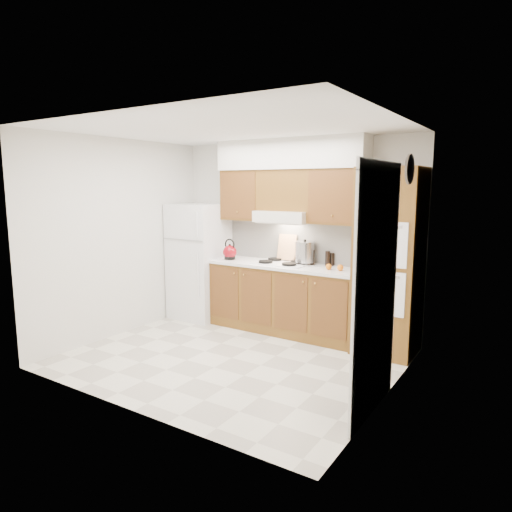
{
  "coord_description": "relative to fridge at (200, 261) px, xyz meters",
  "views": [
    {
      "loc": [
        2.97,
        -4.11,
        2.0
      ],
      "look_at": [
        0.05,
        0.45,
        1.15
      ],
      "focal_mm": 32.0,
      "sensor_mm": 36.0,
      "label": 1
    }
  ],
  "objects": [
    {
      "name": "soffit",
      "position": [
        1.43,
        0.18,
        1.54
      ],
      "size": [
        2.13,
        0.36,
        0.4
      ],
      "primitive_type": "cube",
      "color": "silver",
      "rests_on": "wall_back"
    },
    {
      "name": "upper_cab_over_hood",
      "position": [
        1.38,
        0.19,
        1.06
      ],
      "size": [
        0.75,
        0.33,
        0.55
      ],
      "primitive_type": "cube",
      "color": "brown",
      "rests_on": "range_hood"
    },
    {
      "name": "stock_pot",
      "position": [
        1.66,
        0.19,
        0.25
      ],
      "size": [
        0.29,
        0.29,
        0.27
      ],
      "primitive_type": "cylinder",
      "rotation": [
        0.0,
        0.0,
        0.12
      ],
      "color": "#AAAAAE",
      "rests_on": "cooktop"
    },
    {
      "name": "floor",
      "position": [
        1.41,
        -1.14,
        -0.86
      ],
      "size": [
        3.6,
        3.6,
        0.0
      ],
      "primitive_type": "plane",
      "color": "beige",
      "rests_on": "ground"
    },
    {
      "name": "oven_cabinet",
      "position": [
        2.85,
        0.03,
        0.24
      ],
      "size": [
        0.7,
        0.65,
        2.2
      ],
      "primitive_type": "cube",
      "color": "brown",
      "rests_on": "floor"
    },
    {
      "name": "upper_cab_right",
      "position": [
        2.12,
        0.19,
        0.99
      ],
      "size": [
        0.73,
        0.33,
        0.7
      ],
      "primitive_type": "cube",
      "color": "brown",
      "rests_on": "wall_back"
    },
    {
      "name": "wall_clock",
      "position": [
        3.19,
        -0.59,
        1.29
      ],
      "size": [
        0.02,
        0.3,
        0.3
      ],
      "primitive_type": "cylinder",
      "rotation": [
        0.0,
        1.57,
        0.0
      ],
      "color": "#3F3833",
      "rests_on": "wall_right"
    },
    {
      "name": "cutting_board",
      "position": [
        1.35,
        0.27,
        0.28
      ],
      "size": [
        0.27,
        0.1,
        0.36
      ],
      "primitive_type": "cube",
      "rotation": [
        -0.21,
        0.0,
        0.02
      ],
      "color": "tan",
      "rests_on": "countertop"
    },
    {
      "name": "upper_cab_left",
      "position": [
        0.69,
        0.19,
        0.99
      ],
      "size": [
        0.63,
        0.33,
        0.7
      ],
      "primitive_type": "cube",
      "color": "brown",
      "rests_on": "wall_back"
    },
    {
      "name": "wall_back",
      "position": [
        1.41,
        0.36,
        0.44
      ],
      "size": [
        3.6,
        0.02,
        2.6
      ],
      "primitive_type": "cube",
      "color": "silver",
      "rests_on": "floor"
    },
    {
      "name": "condiment_b",
      "position": [
        1.97,
        0.25,
        0.18
      ],
      "size": [
        0.08,
        0.08,
        0.2
      ],
      "primitive_type": "cylinder",
      "rotation": [
        0.0,
        0.0,
        0.38
      ],
      "color": "black",
      "rests_on": "countertop"
    },
    {
      "name": "kettle",
      "position": [
        0.59,
        -0.04,
        0.19
      ],
      "size": [
        0.2,
        0.2,
        0.2
      ],
      "primitive_type": "sphere",
      "rotation": [
        0.0,
        0.0,
        -0.02
      ],
      "color": "maroon",
      "rests_on": "countertop"
    },
    {
      "name": "backsplash",
      "position": [
        1.43,
        0.34,
        0.36
      ],
      "size": [
        2.11,
        0.03,
        0.56
      ],
      "primitive_type": "cube",
      "color": "white",
      "rests_on": "countertop"
    },
    {
      "name": "fridge",
      "position": [
        0.0,
        0.0,
        0.0
      ],
      "size": [
        0.75,
        0.72,
        1.72
      ],
      "primitive_type": "cube",
      "color": "white",
      "rests_on": "floor"
    },
    {
      "name": "wall_right",
      "position": [
        3.21,
        -1.14,
        0.44
      ],
      "size": [
        0.02,
        3.0,
        2.6
      ],
      "primitive_type": "cube",
      "color": "silver",
      "rests_on": "floor"
    },
    {
      "name": "base_cabinets",
      "position": [
        1.43,
        0.06,
        -0.41
      ],
      "size": [
        2.11,
        0.6,
        0.9
      ],
      "primitive_type": "cube",
      "color": "brown",
      "rests_on": "floor"
    },
    {
      "name": "ceiling",
      "position": [
        1.41,
        -1.14,
        1.74
      ],
      "size": [
        3.6,
        3.6,
        0.0
      ],
      "primitive_type": "plane",
      "color": "white",
      "rests_on": "wall_back"
    },
    {
      "name": "orange_far",
      "position": [
        2.1,
        -0.01,
        0.12
      ],
      "size": [
        0.08,
        0.08,
        0.08
      ],
      "primitive_type": "sphere",
      "rotation": [
        0.0,
        0.0,
        0.01
      ],
      "color": "#D55A0B",
      "rests_on": "countertop"
    },
    {
      "name": "wall_left",
      "position": [
        -0.4,
        -1.14,
        0.44
      ],
      "size": [
        0.02,
        3.0,
        2.6
      ],
      "primitive_type": "cube",
      "color": "silver",
      "rests_on": "floor"
    },
    {
      "name": "condiment_c",
      "position": [
        2.01,
        0.31,
        0.16
      ],
      "size": [
        0.08,
        0.08,
        0.17
      ],
      "primitive_type": "cylinder",
      "rotation": [
        0.0,
        0.0,
        -0.42
      ],
      "color": "black",
      "rests_on": "countertop"
    },
    {
      "name": "countertop",
      "position": [
        1.43,
        0.05,
        0.06
      ],
      "size": [
        2.13,
        0.62,
        0.04
      ],
      "primitive_type": "cube",
      "color": "white",
      "rests_on": "base_cabinets"
    },
    {
      "name": "doorway",
      "position": [
        3.19,
        -1.49,
        0.19
      ],
      "size": [
        0.02,
        0.9,
        2.1
      ],
      "primitive_type": "cube",
      "color": "black",
      "rests_on": "floor"
    },
    {
      "name": "orange_near",
      "position": [
        2.26,
        -0.0,
        0.12
      ],
      "size": [
        0.09,
        0.09,
        0.08
      ],
      "primitive_type": "sphere",
      "rotation": [
        0.0,
        0.0,
        0.18
      ],
      "color": "orange",
      "rests_on": "countertop"
    },
    {
      "name": "condiment_a",
      "position": [
        1.77,
        0.21,
        0.18
      ],
      "size": [
        0.07,
        0.07,
        0.2
      ],
      "primitive_type": "cylinder",
      "rotation": [
        0.0,
        0.0,
        -0.31
      ],
      "color": "black",
      "rests_on": "countertop"
    },
    {
      "name": "range_hood",
      "position": [
        1.38,
        0.13,
        0.71
      ],
      "size": [
        0.75,
        0.45,
        0.15
      ],
      "primitive_type": "cube",
      "color": "silver",
      "rests_on": "wall_back"
    },
    {
      "name": "cooktop",
      "position": [
        1.38,
        0.07,
        0.09
      ],
      "size": [
        0.74,
        0.5,
        0.01
      ],
      "primitive_type": "cube",
      "color": "white",
      "rests_on": "countertop"
    }
  ]
}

